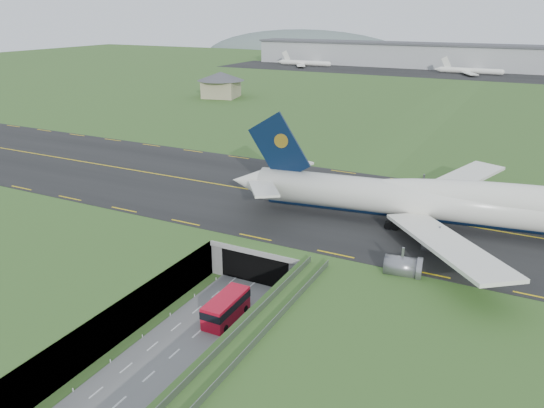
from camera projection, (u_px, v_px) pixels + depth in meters
The scene contains 10 objects.
ground at pixel (228, 307), 78.11m from camera, with size 900.00×900.00×0.00m, color #365622.
airfield_deck at pixel (228, 289), 77.07m from camera, with size 800.00×800.00×6.00m, color gray.
trench_road at pixel (199, 332), 71.81m from camera, with size 12.00×75.00×0.20m, color slate.
taxiway at pixel (316, 201), 103.56m from camera, with size 800.00×44.00×0.18m, color black.
tunnel_portal at pixel (279, 245), 90.91m from camera, with size 17.00×22.30×6.00m.
guideway at pixel (220, 373), 55.60m from camera, with size 3.00×53.00×7.05m.
jumbo_jet at pixel (477, 205), 87.03m from camera, with size 86.77×56.75×18.94m.
shuttle_tram at pixel (226, 308), 74.35m from camera, with size 3.44×8.61×3.46m.
service_building at pixel (221, 82), 224.47m from camera, with size 23.76×23.76×10.81m.
cargo_terminal at pixel (485, 58), 323.35m from camera, with size 320.00×67.00×15.60m.
Camera 1 is at (36.89, -57.60, 41.18)m, focal length 35.00 mm.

